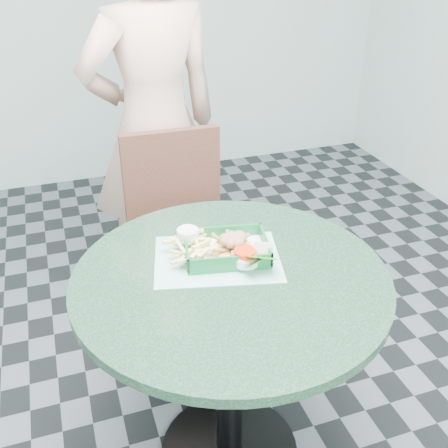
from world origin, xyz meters
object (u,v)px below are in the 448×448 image
object	(u,v)px
cafe_table	(230,326)
diner_person	(153,100)
food_basket	(226,257)
sauce_ramekin	(186,244)
dining_chair	(180,230)
crab_sandwich	(234,249)

from	to	relation	value
cafe_table	diner_person	bearing A→B (deg)	89.67
food_basket	sauce_ramekin	world-z (taller)	sauce_ramekin
cafe_table	dining_chair	world-z (taller)	dining_chair
diner_person	food_basket	distance (m)	0.93
dining_chair	food_basket	bearing A→B (deg)	-88.98
dining_chair	diner_person	bearing A→B (deg)	93.46
dining_chair	food_basket	world-z (taller)	dining_chair
food_basket	crab_sandwich	distance (m)	0.04
crab_sandwich	sauce_ramekin	world-z (taller)	crab_sandwich
crab_sandwich	sauce_ramekin	xyz separation A→B (m)	(-0.13, 0.07, 0.00)
crab_sandwich	sauce_ramekin	distance (m)	0.14
cafe_table	dining_chair	size ratio (longest dim) A/B	0.97
dining_chair	crab_sandwich	distance (m)	0.65
diner_person	sauce_ramekin	distance (m)	0.87
dining_chair	sauce_ramekin	bearing A→B (deg)	-100.70
crab_sandwich	sauce_ramekin	bearing A→B (deg)	150.97
cafe_table	crab_sandwich	xyz separation A→B (m)	(0.04, 0.08, 0.22)
dining_chair	sauce_ramekin	world-z (taller)	dining_chair
cafe_table	food_basket	distance (m)	0.21
diner_person	sauce_ramekin	size ratio (longest dim) A/B	30.23
diner_person	food_basket	size ratio (longest dim) A/B	8.14
food_basket	crab_sandwich	size ratio (longest dim) A/B	1.97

